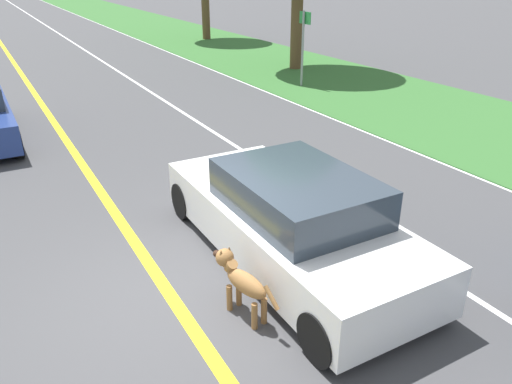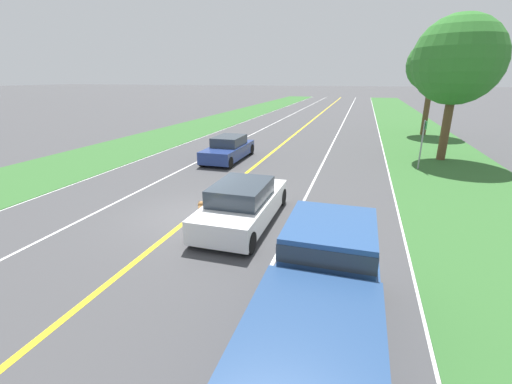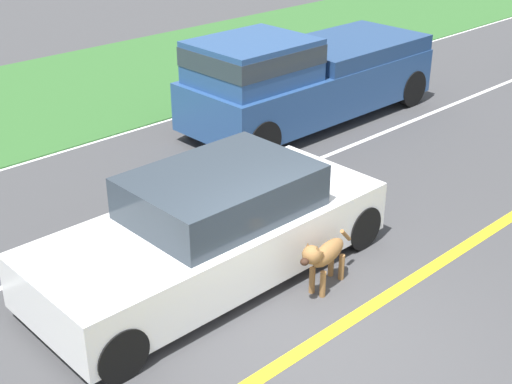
{
  "view_description": "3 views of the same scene",
  "coord_description": "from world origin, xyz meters",
  "views": [
    {
      "loc": [
        -1.69,
        -5.34,
        4.06
      ],
      "look_at": [
        1.44,
        0.21,
        1.11
      ],
      "focal_mm": 35.0,
      "sensor_mm": 36.0,
      "label": 1
    },
    {
      "loc": [
        5.39,
        -10.01,
        4.63
      ],
      "look_at": [
        2.18,
        0.51,
        0.94
      ],
      "focal_mm": 24.0,
      "sensor_mm": 36.0,
      "label": 2
    },
    {
      "loc": [
        -4.28,
        5.05,
        5.11
      ],
      "look_at": [
        1.51,
        -0.41,
        1.2
      ],
      "focal_mm": 50.0,
      "sensor_mm": 36.0,
      "label": 3
    }
  ],
  "objects": [
    {
      "name": "centre_divider_line",
      "position": [
        0.0,
        0.0,
        0.0
      ],
      "size": [
        0.18,
        160.0,
        0.01
      ],
      "primitive_type": "cube",
      "color": "yellow",
      "rests_on": "ground"
    },
    {
      "name": "ego_car",
      "position": [
        1.89,
        -0.02,
        0.67
      ],
      "size": [
        1.94,
        4.8,
        1.43
      ],
      "color": "white",
      "rests_on": "ground"
    },
    {
      "name": "pickup_truck",
      "position": [
        5.01,
        -4.97,
        0.97
      ],
      "size": [
        2.0,
        5.53,
        1.92
      ],
      "color": "#284C84",
      "rests_on": "ground"
    },
    {
      "name": "ground_plane",
      "position": [
        0.0,
        0.0,
        0.0
      ],
      "size": [
        400.0,
        400.0,
        0.0
      ],
      "primitive_type": "plane",
      "color": "#424244"
    },
    {
      "name": "lane_dash_same_dir",
      "position": [
        3.5,
        0.0,
        0.0
      ],
      "size": [
        0.1,
        160.0,
        0.01
      ],
      "primitive_type": "cube",
      "color": "white",
      "rests_on": "ground"
    },
    {
      "name": "dog",
      "position": [
        0.67,
        -0.78,
        0.5
      ],
      "size": [
        0.4,
        1.21,
        0.81
      ],
      "rotation": [
        0.0,
        0.0,
        0.21
      ],
      "color": "olive",
      "rests_on": "ground"
    },
    {
      "name": "lane_edge_line_right",
      "position": [
        7.0,
        0.0,
        0.0
      ],
      "size": [
        0.14,
        160.0,
        0.01
      ],
      "primitive_type": "cube",
      "color": "white",
      "rests_on": "ground"
    }
  ]
}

